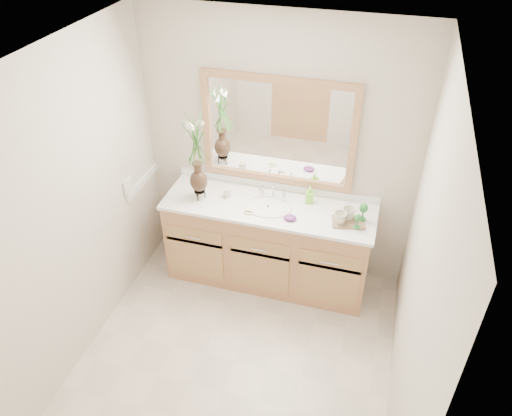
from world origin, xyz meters
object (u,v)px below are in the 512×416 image
(tumbler, at_px, (227,193))
(soap_bottle, at_px, (309,195))
(tray, at_px, (348,222))
(flower_vase, at_px, (196,148))

(tumbler, distance_m, soap_bottle, 0.72)
(soap_bottle, bearing_deg, tray, -40.67)
(flower_vase, height_order, tumbler, flower_vase)
(tumbler, relative_size, tray, 0.31)
(flower_vase, distance_m, tumbler, 0.51)
(flower_vase, relative_size, tray, 2.73)
(flower_vase, height_order, tray, flower_vase)
(tray, bearing_deg, flower_vase, 168.54)
(flower_vase, xyz_separation_m, tumbler, (0.22, 0.08, -0.46))
(tumbler, height_order, tray, tumbler)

